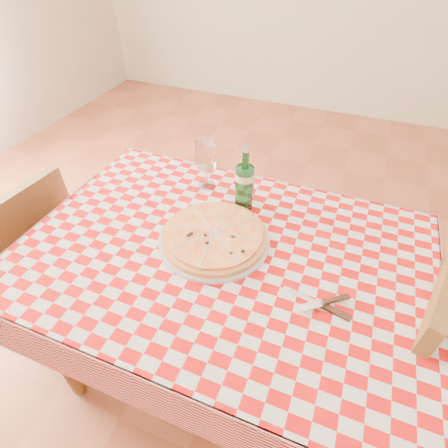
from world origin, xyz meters
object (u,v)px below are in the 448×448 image
(dining_table, at_px, (223,271))
(chair_near, at_px, (436,367))
(chair_far, at_px, (33,251))
(water_bottle, at_px, (245,179))
(wine_glass, at_px, (206,165))
(pizza_plate, at_px, (214,236))

(dining_table, bearing_deg, chair_near, 0.96)
(chair_far, xyz_separation_m, water_bottle, (0.85, 0.29, 0.41))
(chair_far, distance_m, wine_glass, 0.86)
(dining_table, bearing_deg, wine_glass, 121.87)
(chair_near, bearing_deg, pizza_plate, -167.00)
(chair_near, relative_size, water_bottle, 3.57)
(dining_table, relative_size, wine_glass, 6.17)
(chair_far, distance_m, water_bottle, 0.99)
(chair_near, xyz_separation_m, wine_glass, (-0.91, 0.30, 0.36))
(chair_near, bearing_deg, dining_table, -164.44)
(water_bottle, bearing_deg, pizza_plate, -98.17)
(wine_glass, bearing_deg, pizza_plate, -61.71)
(dining_table, distance_m, wine_glass, 0.41)
(pizza_plate, bearing_deg, chair_near, -1.60)
(chair_far, xyz_separation_m, pizza_plate, (0.82, 0.09, 0.31))
(dining_table, height_order, chair_far, chair_far)
(dining_table, height_order, chair_near, chair_near)
(chair_near, height_order, water_bottle, water_bottle)
(chair_far, height_order, water_bottle, water_bottle)
(water_bottle, bearing_deg, wine_glass, 158.57)
(dining_table, xyz_separation_m, chair_near, (0.72, 0.01, -0.16))
(pizza_plate, distance_m, water_bottle, 0.23)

